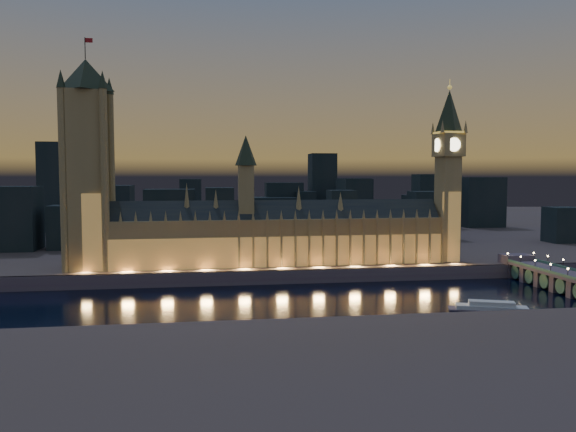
{
  "coord_description": "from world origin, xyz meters",
  "views": [
    {
      "loc": [
        -42.95,
        -273.83,
        61.24
      ],
      "look_at": [
        5.0,
        55.0,
        38.0
      ],
      "focal_mm": 35.0,
      "sensor_mm": 36.0,
      "label": 1
    }
  ],
  "objects": [
    {
      "name": "elizabeth_tower",
      "position": [
        108.0,
        61.93,
        71.6
      ],
      "size": [
        18.0,
        18.0,
        113.9
      ],
      "color": "#8E7C4F",
      "rests_on": "north_bank"
    },
    {
      "name": "embankment_wall",
      "position": [
        0.0,
        41.0,
        4.0
      ],
      "size": [
        2000.0,
        2.5,
        8.0
      ],
      "primitive_type": "cube",
      "color": "#544059",
      "rests_on": "ground"
    },
    {
      "name": "city_backdrop",
      "position": [
        28.18,
        246.49,
        31.06
      ],
      "size": [
        470.8,
        215.63,
        86.64
      ],
      "color": "black",
      "rests_on": "north_bank"
    },
    {
      "name": "ground_plane",
      "position": [
        0.0,
        0.0,
        0.0
      ],
      "size": [
        2000.0,
        2000.0,
        0.0
      ],
      "primitive_type": "plane",
      "color": "black",
      "rests_on": "ground"
    },
    {
      "name": "river_boat",
      "position": [
        85.75,
        -37.01,
        1.56
      ],
      "size": [
        38.54,
        21.69,
        4.5
      ],
      "color": "#544059",
      "rests_on": "ground"
    },
    {
      "name": "palace_of_westminster",
      "position": [
        -0.3,
        61.75,
        26.37
      ],
      "size": [
        202.0,
        24.79,
        78.0
      ],
      "color": "#8E7C4F",
      "rests_on": "north_bank"
    },
    {
      "name": "victoria_tower",
      "position": [
        -110.0,
        61.93,
        73.6
      ],
      "size": [
        31.68,
        31.68,
        131.8
      ],
      "color": "#8E7C4F",
      "rests_on": "north_bank"
    },
    {
      "name": "north_bank",
      "position": [
        0.0,
        520.0,
        4.0
      ],
      "size": [
        2000.0,
        960.0,
        8.0
      ],
      "primitive_type": "cube",
      "color": "#4F3F2F",
      "rests_on": "ground"
    },
    {
      "name": "westminster_bridge",
      "position": [
        145.75,
        -3.45,
        5.99
      ],
      "size": [
        17.99,
        113.0,
        15.9
      ],
      "color": "#544059",
      "rests_on": "ground"
    }
  ]
}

